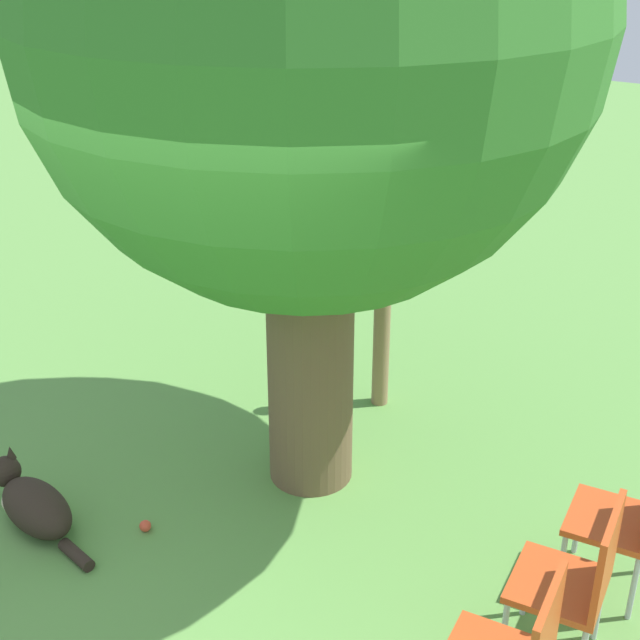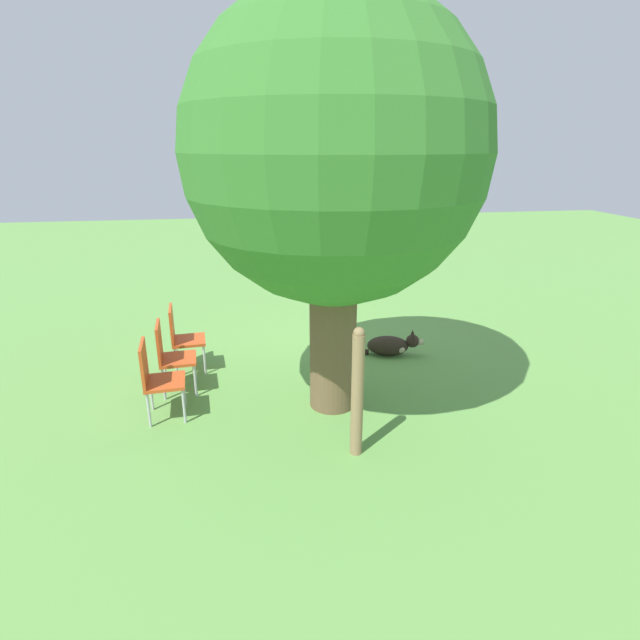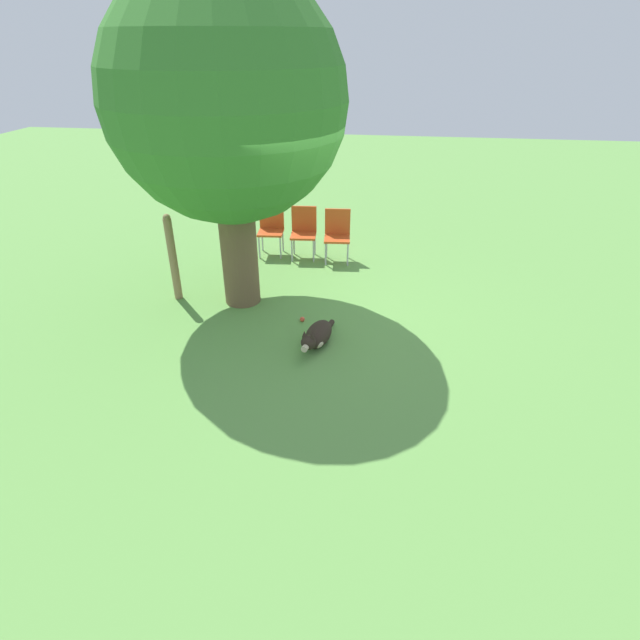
{
  "view_description": "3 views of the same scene",
  "coord_description": "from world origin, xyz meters",
  "views": [
    {
      "loc": [
        2.66,
        -2.84,
        3.35
      ],
      "look_at": [
        0.11,
        1.19,
        1.03
      ],
      "focal_mm": 50.0,
      "sensor_mm": 36.0,
      "label": 1
    },
    {
      "loc": [
        1.07,
        6.15,
        2.85
      ],
      "look_at": [
        0.25,
        1.01,
        1.02
      ],
      "focal_mm": 28.0,
      "sensor_mm": 36.0,
      "label": 2
    },
    {
      "loc": [
        -6.33,
        -1.0,
        3.45
      ],
      "look_at": [
        -0.92,
        -0.24,
        0.35
      ],
      "focal_mm": 28.0,
      "sensor_mm": 36.0,
      "label": 3
    }
  ],
  "objects": [
    {
      "name": "ground_plane",
      "position": [
        0.0,
        0.0,
        0.0
      ],
      "size": [
        30.0,
        30.0,
        0.0
      ],
      "primitive_type": "plane",
      "color": "#609947"
    },
    {
      "name": "oak_tree",
      "position": [
        0.11,
        1.08,
        2.75
      ],
      "size": [
        3.04,
        3.04,
        4.31
      ],
      "color": "brown",
      "rests_on": "ground_plane"
    },
    {
      "name": "dog",
      "position": [
        -0.98,
        -0.21,
        0.15
      ],
      "size": [
        1.02,
        0.42,
        0.37
      ],
      "rotation": [
        0.0,
        0.0,
        2.92
      ],
      "color": "#2D231C",
      "rests_on": "ground_plane"
    },
    {
      "name": "fence_post",
      "position": [
        0.06,
        2.07,
        0.66
      ],
      "size": [
        0.12,
        0.12,
        1.31
      ],
      "color": "#937551",
      "rests_on": "ground_plane"
    },
    {
      "name": "red_chair_0",
      "position": [
        1.9,
        -0.14,
        0.5
      ],
      "size": [
        0.46,
        0.47,
        0.89
      ],
      "rotation": [
        0.0,
        0.0,
        3.23
      ],
      "color": "#D14C1E",
      "rests_on": "ground_plane"
    },
    {
      "name": "red_chair_1",
      "position": [
        1.97,
        0.46,
        0.5
      ],
      "size": [
        0.46,
        0.47,
        0.89
      ],
      "rotation": [
        0.0,
        0.0,
        3.23
      ],
      "color": "#D14C1E",
      "rests_on": "ground_plane"
    },
    {
      "name": "red_chair_2",
      "position": [
        2.05,
        1.07,
        0.5
      ],
      "size": [
        0.46,
        0.47,
        0.89
      ],
      "rotation": [
        0.0,
        0.0,
        3.23
      ],
      "color": "#D14C1E",
      "rests_on": "ground_plane"
    },
    {
      "name": "tennis_ball",
      "position": [
        -0.39,
        0.09,
        0.03
      ],
      "size": [
        0.07,
        0.07,
        0.07
      ],
      "color": "#E54C33",
      "rests_on": "ground_plane"
    }
  ]
}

